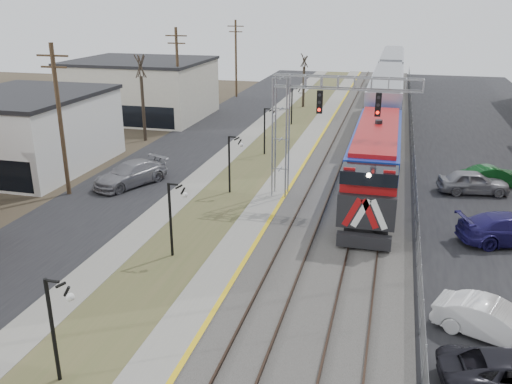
% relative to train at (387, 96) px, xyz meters
% --- Properties ---
extents(street_west, '(7.00, 120.00, 0.04)m').
position_rel_train_xyz_m(street_west, '(-17.00, -18.74, -2.86)').
color(street_west, black).
rests_on(street_west, ground).
extents(sidewalk, '(2.00, 120.00, 0.08)m').
position_rel_train_xyz_m(sidewalk, '(-12.50, -18.74, -2.84)').
color(sidewalk, gray).
rests_on(sidewalk, ground).
extents(grass_median, '(4.00, 120.00, 0.06)m').
position_rel_train_xyz_m(grass_median, '(-9.50, -18.74, -2.85)').
color(grass_median, '#4B512B').
rests_on(grass_median, ground).
extents(platform, '(2.00, 120.00, 0.24)m').
position_rel_train_xyz_m(platform, '(-6.50, -18.74, -2.76)').
color(platform, gray).
rests_on(platform, ground).
extents(ballast_bed, '(8.00, 120.00, 0.20)m').
position_rel_train_xyz_m(ballast_bed, '(-1.50, -18.74, -2.78)').
color(ballast_bed, '#595651').
rests_on(ballast_bed, ground).
extents(platform_edge, '(0.24, 120.00, 0.01)m').
position_rel_train_xyz_m(platform_edge, '(-5.62, -18.74, -2.64)').
color(platform_edge, gold).
rests_on(platform_edge, platform).
extents(track_near, '(1.58, 120.00, 0.15)m').
position_rel_train_xyz_m(track_near, '(-3.50, -18.74, -2.61)').
color(track_near, '#2D2119').
rests_on(track_near, ballast_bed).
extents(track_far, '(1.58, 120.00, 0.15)m').
position_rel_train_xyz_m(track_far, '(-0.00, -18.74, -2.61)').
color(track_far, '#2D2119').
rests_on(track_far, ballast_bed).
extents(train, '(3.00, 63.05, 5.33)m').
position_rel_train_xyz_m(train, '(0.00, 0.00, 0.00)').
color(train, '#122D98').
rests_on(train, ground).
extents(signal_gantry, '(9.00, 1.07, 8.15)m').
position_rel_train_xyz_m(signal_gantry, '(-4.28, -25.74, 2.70)').
color(signal_gantry, gray).
rests_on(signal_gantry, ground).
extents(lampposts, '(0.14, 62.14, 4.00)m').
position_rel_train_xyz_m(lampposts, '(-9.50, -35.45, -0.88)').
color(lampposts, black).
rests_on(lampposts, ground).
extents(utility_poles, '(0.28, 80.28, 10.00)m').
position_rel_train_xyz_m(utility_poles, '(-20.00, -28.74, 2.12)').
color(utility_poles, '#4C3823').
rests_on(utility_poles, ground).
extents(fence, '(0.04, 120.00, 1.60)m').
position_rel_train_xyz_m(fence, '(2.70, -18.74, -2.08)').
color(fence, gray).
rests_on(fence, ground).
extents(bare_trees, '(12.30, 42.30, 5.95)m').
position_rel_train_xyz_m(bare_trees, '(-18.16, -14.82, -0.18)').
color(bare_trees, '#382D23').
rests_on(bare_trees, ground).
extents(car_lot_b, '(4.72, 3.13, 1.47)m').
position_rel_train_xyz_m(car_lot_b, '(5.39, -39.29, -2.15)').
color(car_lot_b, white).
rests_on(car_lot_b, ground).
extents(car_lot_d, '(6.10, 3.91, 1.65)m').
position_rel_train_xyz_m(car_lot_d, '(7.61, -29.68, -2.06)').
color(car_lot_d, '#1D1855').
rests_on(car_lot_d, ground).
extents(car_lot_e, '(4.87, 2.55, 1.58)m').
position_rel_train_xyz_m(car_lot_e, '(6.55, -21.69, -2.09)').
color(car_lot_e, gray).
rests_on(car_lot_e, ground).
extents(car_lot_f, '(4.53, 2.84, 1.41)m').
position_rel_train_xyz_m(car_lot_f, '(8.03, -19.71, -2.18)').
color(car_lot_f, '#0E4618').
rests_on(car_lot_f, ground).
extents(car_street_b, '(4.48, 6.12, 1.65)m').
position_rel_train_xyz_m(car_street_b, '(-16.78, -25.96, -2.06)').
color(car_street_b, gray).
rests_on(car_street_b, ground).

